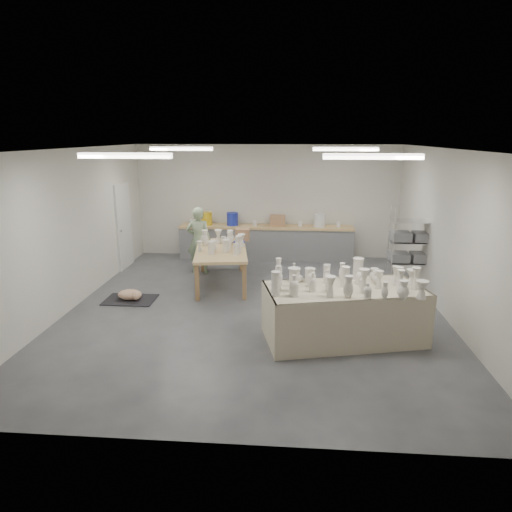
# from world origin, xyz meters

# --- Properties ---
(room) EXTENTS (8.00, 8.02, 3.00)m
(room) POSITION_xyz_m (-0.11, 0.08, 2.06)
(room) COLOR #424449
(room) RESTS_ON ground
(back_counter) EXTENTS (4.60, 0.60, 1.24)m
(back_counter) POSITION_xyz_m (-0.01, 3.68, 0.49)
(back_counter) COLOR tan
(back_counter) RESTS_ON ground
(wire_shelf) EXTENTS (0.88, 0.48, 1.80)m
(wire_shelf) POSITION_xyz_m (3.20, 1.40, 0.92)
(wire_shelf) COLOR silver
(wire_shelf) RESTS_ON ground
(drying_table) EXTENTS (2.70, 1.75, 1.26)m
(drying_table) POSITION_xyz_m (1.54, -1.24, 0.48)
(drying_table) COLOR olive
(drying_table) RESTS_ON ground
(work_table) EXTENTS (1.38, 2.30, 1.19)m
(work_table) POSITION_xyz_m (-0.81, 1.52, 0.83)
(work_table) COLOR tan
(work_table) RESTS_ON ground
(rug) EXTENTS (1.00, 0.70, 0.02)m
(rug) POSITION_xyz_m (-2.55, 0.25, 0.01)
(rug) COLOR black
(rug) RESTS_ON ground
(cat) EXTENTS (0.53, 0.41, 0.21)m
(cat) POSITION_xyz_m (-2.53, 0.23, 0.12)
(cat) COLOR white
(cat) RESTS_ON rug
(potter) EXTENTS (0.59, 0.39, 1.61)m
(potter) POSITION_xyz_m (-1.53, 2.24, 0.80)
(potter) COLOR #8CA57F
(potter) RESTS_ON ground
(red_stool) EXTENTS (0.44, 0.44, 0.32)m
(red_stool) POSITION_xyz_m (-1.53, 2.51, 0.29)
(red_stool) COLOR red
(red_stool) RESTS_ON ground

